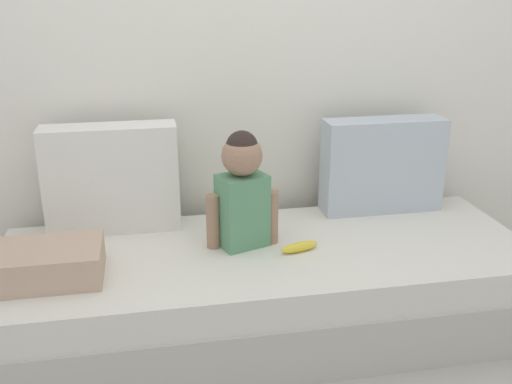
% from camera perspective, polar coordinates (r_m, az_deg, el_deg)
% --- Properties ---
extents(ground_plane, '(12.00, 12.00, 0.00)m').
position_cam_1_polar(ground_plane, '(2.62, 1.05, -12.87)').
color(ground_plane, '#B2ADA3').
extents(back_wall, '(5.47, 0.10, 2.59)m').
position_cam_1_polar(back_wall, '(2.74, -1.27, 17.35)').
color(back_wall, silver).
rests_on(back_wall, ground).
extents(couch, '(2.27, 0.85, 0.37)m').
position_cam_1_polar(couch, '(2.52, 1.08, -9.35)').
color(couch, beige).
rests_on(couch, ground).
extents(throw_pillow_left, '(0.57, 0.16, 0.47)m').
position_cam_1_polar(throw_pillow_left, '(2.61, -13.93, 1.27)').
color(throw_pillow_left, silver).
rests_on(throw_pillow_left, couch).
extents(throw_pillow_right, '(0.57, 0.16, 0.44)m').
position_cam_1_polar(throw_pillow_right, '(2.82, 12.26, 2.57)').
color(throw_pillow_right, '#B2BCC6').
rests_on(throw_pillow_right, couch).
extents(toddler, '(0.30, 0.19, 0.49)m').
position_cam_1_polar(toddler, '(2.37, -1.36, 0.37)').
color(toddler, '#568E66').
rests_on(toddler, couch).
extents(banana, '(0.18, 0.09, 0.04)m').
position_cam_1_polar(banana, '(2.40, 4.28, -5.38)').
color(banana, yellow).
rests_on(banana, couch).
extents(folded_blanket, '(0.40, 0.28, 0.13)m').
position_cam_1_polar(folded_blanket, '(2.30, -19.76, -6.59)').
color(folded_blanket, tan).
rests_on(folded_blanket, couch).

